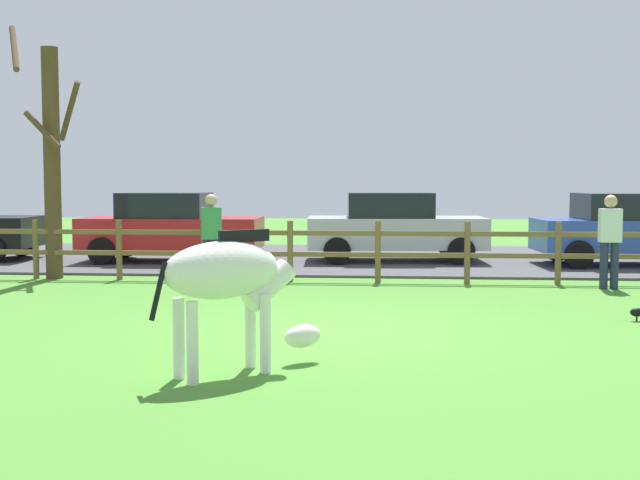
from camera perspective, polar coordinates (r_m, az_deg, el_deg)
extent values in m
plane|color=#47842D|center=(10.33, 1.16, -6.39)|extent=(60.00, 60.00, 0.00)
cube|color=#47474C|center=(19.54, 2.83, -1.30)|extent=(28.00, 7.40, 0.05)
cylinder|color=brown|center=(16.61, -19.17, -0.62)|extent=(0.11, 0.11, 1.14)
cylinder|color=brown|center=(16.02, -13.80, -0.67)|extent=(0.11, 0.11, 1.14)
cylinder|color=brown|center=(15.58, -8.08, -0.73)|extent=(0.11, 0.11, 1.14)
cylinder|color=brown|center=(15.30, -2.09, -0.78)|extent=(0.11, 0.11, 1.14)
cylinder|color=brown|center=(15.20, 4.06, -0.82)|extent=(0.11, 0.11, 1.14)
cylinder|color=brown|center=(15.27, 10.21, -0.85)|extent=(0.11, 0.11, 1.14)
cylinder|color=brown|center=(15.51, 16.24, -0.88)|extent=(0.11, 0.11, 1.14)
cube|color=brown|center=(15.23, 0.97, -1.01)|extent=(21.28, 0.06, 0.09)
cube|color=brown|center=(15.20, 0.97, 0.48)|extent=(21.28, 0.06, 0.09)
cylinder|color=#513A23|center=(16.54, -18.15, 5.06)|extent=(0.32, 0.32, 4.41)
cylinder|color=#513A23|center=(16.28, -18.76, 7.26)|extent=(0.74, 0.19, 0.74)
cylinder|color=#513A23|center=(16.68, -20.51, 12.41)|extent=(0.71, 1.22, 1.04)
cylinder|color=#513A23|center=(16.74, -17.03, 8.57)|extent=(0.69, 0.66, 1.12)
ellipsoid|color=white|center=(7.94, -6.83, -2.09)|extent=(1.25, 1.18, 0.56)
cylinder|color=white|center=(8.36, -4.86, -6.21)|extent=(0.11, 0.11, 0.78)
cylinder|color=white|center=(8.12, -3.82, -6.51)|extent=(0.11, 0.11, 0.78)
cylinder|color=white|center=(7.98, -9.80, -6.76)|extent=(0.11, 0.11, 0.78)
cylinder|color=white|center=(7.73, -8.87, -7.10)|extent=(0.11, 0.11, 0.78)
cylinder|color=white|center=(8.24, -3.62, -3.16)|extent=(0.60, 0.57, 0.51)
ellipsoid|color=white|center=(8.56, -1.22, -6.70)|extent=(0.46, 0.44, 0.24)
cube|color=black|center=(8.04, -5.30, 0.29)|extent=(0.45, 0.40, 0.12)
cylinder|color=black|center=(7.66, -11.19, -3.51)|extent=(0.18, 0.16, 0.54)
cylinder|color=black|center=(11.88, 21.15, -5.13)|extent=(0.01, 0.01, 0.06)
cylinder|color=black|center=(11.84, 21.20, -5.16)|extent=(0.01, 0.01, 0.06)
ellipsoid|color=black|center=(11.85, 21.18, -4.72)|extent=(0.18, 0.10, 0.12)
cube|color=#2D4CAD|center=(18.98, 20.77, 0.31)|extent=(4.10, 1.95, 0.70)
cube|color=black|center=(18.90, 20.39, 2.22)|extent=(2.00, 1.68, 0.56)
cylinder|color=black|center=(19.41, 16.14, -0.53)|extent=(0.61, 0.22, 0.60)
cylinder|color=black|center=(17.78, 17.57, -0.98)|extent=(0.61, 0.22, 0.60)
cube|color=red|center=(18.87, -10.25, 0.50)|extent=(4.03, 1.77, 0.70)
cube|color=black|center=(18.87, -10.72, 2.41)|extent=(1.93, 1.60, 0.56)
cylinder|color=black|center=(19.45, -5.77, -0.38)|extent=(0.60, 0.19, 0.60)
cylinder|color=black|center=(17.78, -6.67, -0.82)|extent=(0.60, 0.19, 0.60)
cylinder|color=black|center=(20.07, -13.40, -0.33)|extent=(0.60, 0.19, 0.60)
cylinder|color=black|center=(18.45, -14.94, -0.75)|extent=(0.60, 0.19, 0.60)
cylinder|color=black|center=(21.13, -20.02, -0.25)|extent=(0.61, 0.21, 0.60)
cube|color=#B7BABF|center=(18.74, 5.32, 0.52)|extent=(4.10, 1.96, 0.70)
cube|color=black|center=(18.70, 4.87, 2.45)|extent=(2.00, 1.69, 0.56)
cylinder|color=black|center=(19.75, 9.03, -0.34)|extent=(0.61, 0.22, 0.60)
cylinder|color=black|center=(18.08, 9.79, -0.77)|extent=(0.61, 0.22, 0.60)
cylinder|color=black|center=(19.55, 1.17, -0.33)|extent=(0.61, 0.22, 0.60)
cylinder|color=black|center=(17.86, 1.20, -0.77)|extent=(0.61, 0.22, 0.60)
cylinder|color=#232847|center=(15.08, 19.14, -1.69)|extent=(0.14, 0.14, 0.82)
cylinder|color=#232847|center=(15.13, 19.80, -1.69)|extent=(0.14, 0.14, 0.82)
cube|color=silver|center=(15.05, 19.54, 0.96)|extent=(0.36, 0.22, 0.58)
sphere|color=tan|center=(15.03, 19.58, 2.56)|extent=(0.22, 0.22, 0.22)
cylinder|color=#232847|center=(15.08, -7.89, -1.50)|extent=(0.14, 0.14, 0.82)
cylinder|color=#232847|center=(15.10, -7.20, -1.48)|extent=(0.14, 0.14, 0.82)
cube|color=#38844C|center=(15.04, -7.57, 1.16)|extent=(0.41, 0.31, 0.58)
sphere|color=tan|center=(15.02, -7.59, 2.76)|extent=(0.22, 0.22, 0.22)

